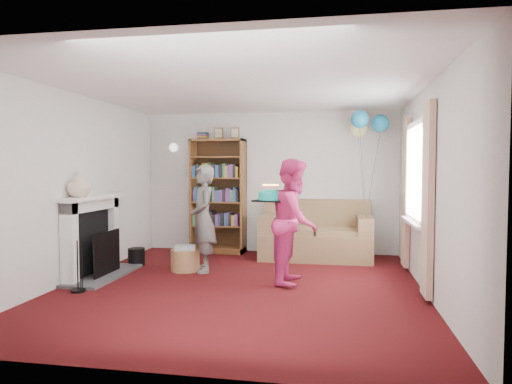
% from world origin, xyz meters
% --- Properties ---
extents(ground, '(5.00, 5.00, 0.00)m').
position_xyz_m(ground, '(0.00, 0.00, 0.00)').
color(ground, black).
rests_on(ground, ground).
extents(wall_back, '(4.50, 0.02, 2.50)m').
position_xyz_m(wall_back, '(0.00, 2.51, 1.25)').
color(wall_back, silver).
rests_on(wall_back, ground).
extents(wall_left, '(0.02, 5.00, 2.50)m').
position_xyz_m(wall_left, '(-2.26, 0.00, 1.25)').
color(wall_left, silver).
rests_on(wall_left, ground).
extents(wall_right, '(0.02, 5.00, 2.50)m').
position_xyz_m(wall_right, '(2.26, 0.00, 1.25)').
color(wall_right, silver).
rests_on(wall_right, ground).
extents(ceiling, '(4.50, 5.00, 0.01)m').
position_xyz_m(ceiling, '(0.00, 0.00, 2.50)').
color(ceiling, white).
rests_on(ceiling, wall_back).
extents(fireplace, '(0.55, 1.80, 1.12)m').
position_xyz_m(fireplace, '(-2.09, 0.19, 0.51)').
color(fireplace, '#3F3F42').
rests_on(fireplace, ground).
extents(window_bay, '(0.14, 2.02, 2.20)m').
position_xyz_m(window_bay, '(2.21, 0.60, 1.20)').
color(window_bay, white).
rests_on(window_bay, ground).
extents(wall_sconce, '(0.16, 0.23, 0.16)m').
position_xyz_m(wall_sconce, '(-1.75, 2.36, 1.88)').
color(wall_sconce, gold).
rests_on(wall_sconce, ground).
extents(bookcase, '(0.95, 0.42, 2.22)m').
position_xyz_m(bookcase, '(-0.89, 2.30, 0.98)').
color(bookcase, '#472B14').
rests_on(bookcase, ground).
extents(sofa, '(1.82, 0.96, 0.96)m').
position_xyz_m(sofa, '(0.86, 2.07, 0.36)').
color(sofa, olive).
rests_on(sofa, ground).
extents(wicker_basket, '(0.42, 0.42, 0.37)m').
position_xyz_m(wicker_basket, '(-0.99, 0.74, 0.17)').
color(wicker_basket, '#9A6D48').
rests_on(wicker_basket, ground).
extents(person_striped, '(0.58, 0.67, 1.54)m').
position_xyz_m(person_striped, '(-0.71, 0.75, 0.77)').
color(person_striped, black).
rests_on(person_striped, ground).
extents(person_magenta, '(0.67, 0.83, 1.63)m').
position_xyz_m(person_magenta, '(0.65, 0.34, 0.81)').
color(person_magenta, '#C92866').
rests_on(person_magenta, ground).
extents(birthday_cake, '(0.38, 0.38, 0.22)m').
position_xyz_m(birthday_cake, '(0.34, 0.29, 1.14)').
color(birthday_cake, black).
rests_on(birthday_cake, ground).
extents(balloons, '(0.62, 0.67, 1.74)m').
position_xyz_m(balloons, '(1.65, 2.02, 2.22)').
color(balloons, '#3F3F3F').
rests_on(balloons, ground).
extents(mantel_vase, '(0.41, 0.41, 0.33)m').
position_xyz_m(mantel_vase, '(-2.12, -0.15, 1.29)').
color(mantel_vase, beige).
rests_on(mantel_vase, fireplace).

